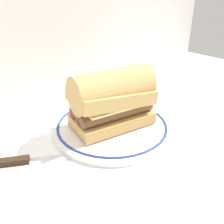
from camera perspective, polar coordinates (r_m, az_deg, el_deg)
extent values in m
plane|color=white|center=(0.57, 1.31, -5.07)|extent=(1.50, 1.50, 0.00)
cylinder|color=white|center=(0.59, 0.00, -3.38)|extent=(0.27, 0.27, 0.01)
torus|color=navy|center=(0.58, 0.00, -2.87)|extent=(0.25, 0.25, 0.01)
cube|color=tan|center=(0.57, 0.00, -1.50)|extent=(0.19, 0.13, 0.03)
cylinder|color=brown|center=(0.54, 1.45, -0.32)|extent=(0.17, 0.06, 0.03)
cylinder|color=brown|center=(0.56, 0.00, 0.80)|extent=(0.17, 0.06, 0.03)
cylinder|color=maroon|center=(0.58, -1.35, 1.84)|extent=(0.17, 0.06, 0.03)
cube|color=#EAD67A|center=(0.55, 0.00, 2.21)|extent=(0.16, 0.12, 0.01)
cube|color=tan|center=(0.55, 0.00, 3.86)|extent=(0.20, 0.13, 0.05)
cylinder|color=tan|center=(0.54, 0.00, 5.30)|extent=(0.19, 0.12, 0.08)
cylinder|color=silver|center=(0.76, 7.54, 7.84)|extent=(0.07, 0.07, 0.10)
cylinder|color=gold|center=(0.77, 7.43, 6.24)|extent=(0.06, 0.06, 0.06)
cube|color=silver|center=(0.51, -12.67, -10.04)|extent=(0.09, 0.07, 0.01)
cube|color=black|center=(0.52, -21.26, -10.35)|extent=(0.06, 0.04, 0.01)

